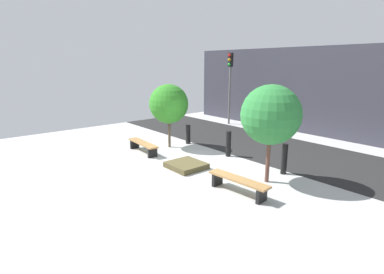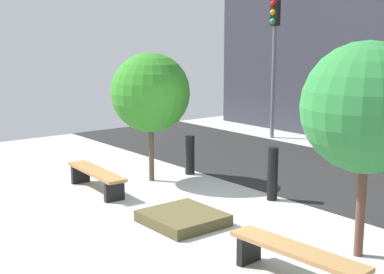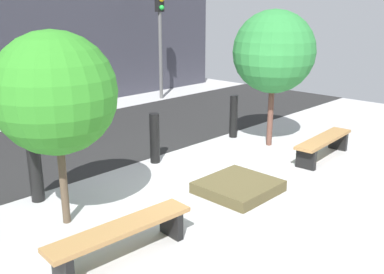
{
  "view_description": "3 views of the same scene",
  "coord_description": "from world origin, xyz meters",
  "px_view_note": "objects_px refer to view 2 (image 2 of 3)",
  "views": [
    {
      "loc": [
        7.81,
        -6.43,
        3.59
      ],
      "look_at": [
        -0.38,
        0.4,
        0.96
      ],
      "focal_mm": 28.0,
      "sensor_mm": 36.0,
      "label": 1
    },
    {
      "loc": [
        6.72,
        -5.33,
        3.02
      ],
      "look_at": [
        0.16,
        -0.12,
        1.48
      ],
      "focal_mm": 50.0,
      "sensor_mm": 36.0,
      "label": 2
    },
    {
      "loc": [
        -5.38,
        -4.28,
        2.98
      ],
      "look_at": [
        -0.37,
        0.55,
        0.9
      ],
      "focal_mm": 40.0,
      "sensor_mm": 36.0,
      "label": 3
    }
  ],
  "objects_px": {
    "tree_behind_left_bench": "(150,93)",
    "bollard_left": "(273,174)",
    "bench_left": "(96,176)",
    "bollard_far_left": "(190,155)",
    "planter_bed": "(183,218)",
    "tree_behind_right_bench": "(367,108)",
    "traffic_light_west": "(274,44)",
    "bench_right": "(296,257)"
  },
  "relations": [
    {
      "from": "tree_behind_left_bench",
      "to": "bollard_left",
      "type": "relative_size",
      "value": 2.7
    },
    {
      "from": "bench_left",
      "to": "bollard_left",
      "type": "xyz_separation_m",
      "value": [
        2.59,
        2.34,
        0.19
      ]
    },
    {
      "from": "bench_left",
      "to": "bollard_far_left",
      "type": "bearing_deg",
      "value": 91.92
    },
    {
      "from": "planter_bed",
      "to": "bollard_left",
      "type": "distance_m",
      "value": 2.18
    },
    {
      "from": "tree_behind_right_bench",
      "to": "bollard_left",
      "type": "distance_m",
      "value": 3.21
    },
    {
      "from": "tree_behind_right_bench",
      "to": "bollard_far_left",
      "type": "xyz_separation_m",
      "value": [
        -5.12,
        1.0,
        -1.66
      ]
    },
    {
      "from": "traffic_light_west",
      "to": "bollard_far_left",
      "type": "bearing_deg",
      "value": -67.4
    },
    {
      "from": "bollard_left",
      "to": "traffic_light_west",
      "type": "distance_m",
      "value": 7.01
    },
    {
      "from": "bench_right",
      "to": "tree_behind_left_bench",
      "type": "height_order",
      "value": "tree_behind_left_bench"
    },
    {
      "from": "planter_bed",
      "to": "tree_behind_left_bench",
      "type": "bearing_deg",
      "value": 156.33
    },
    {
      "from": "tree_behind_left_bench",
      "to": "bollard_left",
      "type": "height_order",
      "value": "tree_behind_left_bench"
    },
    {
      "from": "tree_behind_left_bench",
      "to": "planter_bed",
      "type": "bearing_deg",
      "value": -23.67
    },
    {
      "from": "tree_behind_right_bench",
      "to": "traffic_light_west",
      "type": "height_order",
      "value": "traffic_light_west"
    },
    {
      "from": "bollard_far_left",
      "to": "planter_bed",
      "type": "bearing_deg",
      "value": -40.22
    },
    {
      "from": "traffic_light_west",
      "to": "tree_behind_left_bench",
      "type": "bearing_deg",
      "value": -71.59
    },
    {
      "from": "planter_bed",
      "to": "tree_behind_left_bench",
      "type": "xyz_separation_m",
      "value": [
        -2.59,
        1.14,
        1.81
      ]
    },
    {
      "from": "bench_left",
      "to": "bollard_left",
      "type": "relative_size",
      "value": 1.93
    },
    {
      "from": "bench_left",
      "to": "tree_behind_right_bench",
      "type": "relative_size",
      "value": 0.65
    },
    {
      "from": "planter_bed",
      "to": "traffic_light_west",
      "type": "relative_size",
      "value": 0.29
    },
    {
      "from": "bollard_left",
      "to": "bench_right",
      "type": "bearing_deg",
      "value": -42.01
    },
    {
      "from": "bench_left",
      "to": "bollard_left",
      "type": "distance_m",
      "value": 3.5
    },
    {
      "from": "bollard_far_left",
      "to": "tree_behind_right_bench",
      "type": "bearing_deg",
      "value": -11.04
    },
    {
      "from": "bench_left",
      "to": "bollard_far_left",
      "type": "relative_size",
      "value": 2.22
    },
    {
      "from": "bench_right",
      "to": "planter_bed",
      "type": "height_order",
      "value": "bench_right"
    },
    {
      "from": "bench_right",
      "to": "bollard_far_left",
      "type": "xyz_separation_m",
      "value": [
        -5.12,
        2.34,
        0.11
      ]
    },
    {
      "from": "bench_right",
      "to": "tree_behind_left_bench",
      "type": "relative_size",
      "value": 0.71
    },
    {
      "from": "bench_right",
      "to": "bollard_left",
      "type": "relative_size",
      "value": 1.92
    },
    {
      "from": "planter_bed",
      "to": "bench_right",
      "type": "bearing_deg",
      "value": -4.41
    },
    {
      "from": "traffic_light_west",
      "to": "planter_bed",
      "type": "bearing_deg",
      "value": -56.9
    },
    {
      "from": "bench_right",
      "to": "planter_bed",
      "type": "distance_m",
      "value": 2.61
    },
    {
      "from": "bench_left",
      "to": "tree_behind_left_bench",
      "type": "distance_m",
      "value": 2.07
    },
    {
      "from": "tree_behind_left_bench",
      "to": "bench_left",
      "type": "bearing_deg",
      "value": -90.0
    },
    {
      "from": "bench_left",
      "to": "tree_behind_left_bench",
      "type": "bearing_deg",
      "value": 93.57
    },
    {
      "from": "tree_behind_left_bench",
      "to": "bollard_far_left",
      "type": "relative_size",
      "value": 3.11
    },
    {
      "from": "bench_left",
      "to": "bench_right",
      "type": "xyz_separation_m",
      "value": [
        5.19,
        0.0,
        0.01
      ]
    },
    {
      "from": "bench_left",
      "to": "bollard_far_left",
      "type": "xyz_separation_m",
      "value": [
        0.07,
        2.34,
        0.12
      ]
    },
    {
      "from": "planter_bed",
      "to": "tree_behind_left_bench",
      "type": "distance_m",
      "value": 3.36
    },
    {
      "from": "bench_right",
      "to": "bollard_left",
      "type": "height_order",
      "value": "bollard_left"
    },
    {
      "from": "tree_behind_left_bench",
      "to": "bollard_far_left",
      "type": "distance_m",
      "value": 1.77
    },
    {
      "from": "tree_behind_right_bench",
      "to": "bollard_far_left",
      "type": "height_order",
      "value": "tree_behind_right_bench"
    },
    {
      "from": "tree_behind_left_bench",
      "to": "traffic_light_west",
      "type": "height_order",
      "value": "traffic_light_west"
    },
    {
      "from": "tree_behind_right_bench",
      "to": "bollard_far_left",
      "type": "bearing_deg",
      "value": 168.96
    }
  ]
}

